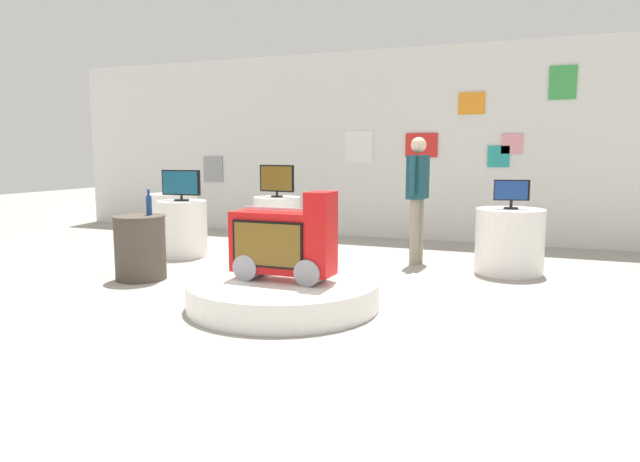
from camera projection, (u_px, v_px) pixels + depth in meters
ground_plane at (263, 297)px, 5.80m from camera, size 30.00×30.00×0.00m
back_wall_display at (384, 145)px, 9.71m from camera, size 12.51×0.13×3.15m
main_display_pedestal at (283, 293)px, 5.44m from camera, size 1.82×1.82×0.25m
novelty_firetruck_tv at (284, 245)px, 5.36m from camera, size 0.99×0.37×0.85m
display_pedestal_left_rear at (277, 223)px, 8.76m from camera, size 0.72×0.72×0.78m
tv_on_left_rear at (277, 179)px, 8.66m from camera, size 0.59×0.18×0.49m
display_pedestal_center_rear at (509, 241)px, 6.93m from camera, size 0.81×0.81×0.78m
tv_on_center_rear at (511, 192)px, 6.84m from camera, size 0.41×0.17×0.35m
display_pedestal_right_rear at (174, 217)px, 9.46m from camera, size 0.77×0.77×0.78m
tv_on_right_rear at (172, 182)px, 9.38m from camera, size 0.44×0.24×0.37m
display_pedestal_far_right at (183, 228)px, 8.08m from camera, size 0.69×0.69×0.78m
tv_on_far_right at (181, 184)px, 8.00m from camera, size 0.57×0.21×0.43m
side_table_round at (140, 247)px, 6.58m from camera, size 0.59×0.59×0.74m
bottle_on_side_table at (149, 205)px, 6.59m from camera, size 0.07×0.07×0.30m
shopper_browsing_near_truck at (418, 190)px, 7.45m from camera, size 0.23×0.56×1.65m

